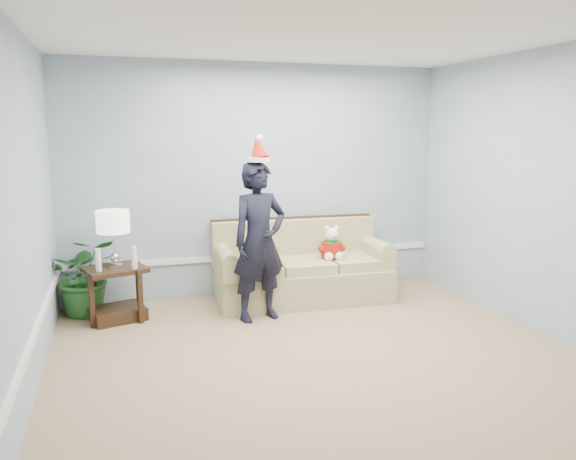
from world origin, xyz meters
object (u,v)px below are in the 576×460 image
Objects in this scene: man at (259,242)px; teddy_bear at (332,247)px; houseplant at (86,276)px; side_table at (116,299)px; table_lamp at (113,224)px; sofa at (301,271)px.

man is 4.22× the size of teddy_bear.
side_table is at bearing -42.31° from houseplant.
man is 1.06m from teddy_bear.
teddy_bear is (0.96, 0.42, -0.20)m from man.
man is at bearing -15.95° from side_table.
table_lamp is 2.40m from teddy_bear.
sofa is 3.40× the size of table_lamp.
table_lamp reaches higher than teddy_bear.
sofa is at bearing 162.83° from teddy_bear.
sofa reaches higher than side_table.
man reaches higher than sofa.
houseplant is (-0.29, 0.27, 0.21)m from side_table.
man reaches higher than houseplant.
table_lamp is 0.69× the size of houseplant.
teddy_bear is at bearing 0.25° from table_lamp.
man is at bearing -137.32° from sofa.
teddy_bear is at bearing -5.52° from houseplant.
sofa is at bearing -3.33° from houseplant.
teddy_bear is (2.38, 0.01, 0.41)m from side_table.
sofa reaches higher than teddy_bear.
sofa is 2.36× the size of houseplant.
sofa is 2.16m from table_lamp.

